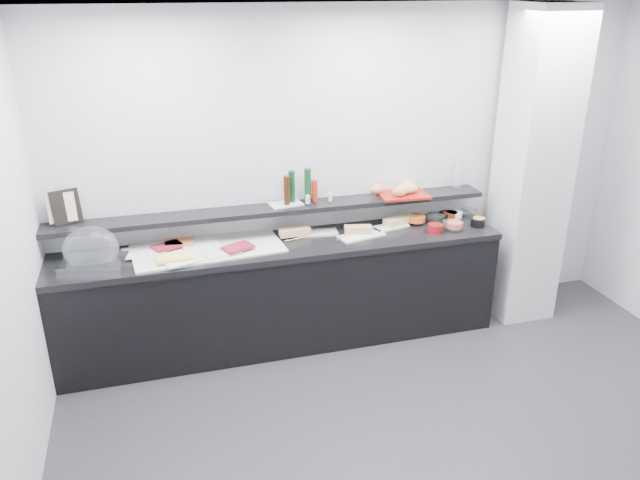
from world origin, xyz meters
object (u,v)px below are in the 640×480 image
object	(u,v)px
condiment_tray	(286,204)
bread_tray	(403,195)
carafe	(457,172)
framed_print	(66,207)
sandwich_plate_mid	(361,236)
cloche_base	(94,262)

from	to	relation	value
condiment_tray	bread_tray	size ratio (longest dim) A/B	0.64
bread_tray	carafe	xyz separation A→B (m)	(0.53, 0.06, 0.14)
framed_print	bread_tray	bearing A→B (deg)	-23.53
carafe	sandwich_plate_mid	bearing A→B (deg)	-165.40
condiment_tray	carafe	size ratio (longest dim) A/B	0.87
cloche_base	bread_tray	world-z (taller)	bread_tray
sandwich_plate_mid	condiment_tray	bearing A→B (deg)	143.11
sandwich_plate_mid	carafe	world-z (taller)	carafe
framed_print	bread_tray	distance (m)	2.70
condiment_tray	carafe	world-z (taller)	carafe
carafe	framed_print	bearing A→B (deg)	179.40
framed_print	condiment_tray	xyz separation A→B (m)	(1.68, -0.04, -0.12)
condiment_tray	bread_tray	world-z (taller)	bread_tray
bread_tray	cloche_base	bearing A→B (deg)	-172.10
sandwich_plate_mid	framed_print	xyz separation A→B (m)	(-2.25, 0.29, 0.37)
cloche_base	framed_print	world-z (taller)	framed_print
bread_tray	carafe	size ratio (longest dim) A/B	1.37
bread_tray	framed_print	bearing A→B (deg)	-177.93
condiment_tray	carafe	distance (m)	1.55
framed_print	bread_tray	xyz separation A→B (m)	(2.69, -0.09, -0.12)
sandwich_plate_mid	bread_tray	distance (m)	0.54
cloche_base	framed_print	bearing A→B (deg)	134.79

